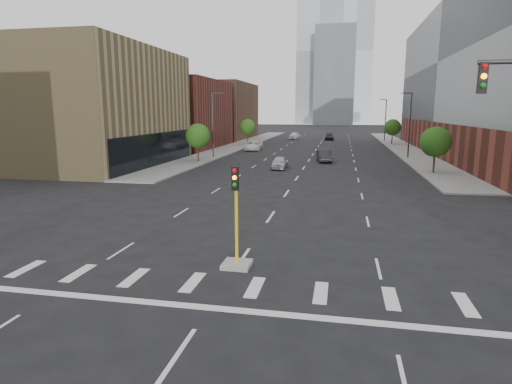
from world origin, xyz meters
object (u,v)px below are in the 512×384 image
(car_near_left, at_px, (280,163))
(car_mid_right, at_px, (324,156))
(car_distant, at_px, (294,136))
(car_far_left, at_px, (254,145))
(car_deep_right, at_px, (329,137))
(median_traffic_signal, at_px, (237,245))

(car_near_left, distance_m, car_mid_right, 9.23)
(car_distant, bearing_deg, car_mid_right, -73.17)
(car_near_left, bearing_deg, car_far_left, 108.61)
(car_mid_right, distance_m, car_far_left, 19.11)
(car_mid_right, xyz_separation_m, car_distant, (-8.64, 43.09, 0.05))
(car_deep_right, height_order, car_distant, car_distant)
(car_far_left, bearing_deg, car_distant, 79.22)
(car_mid_right, relative_size, car_far_left, 0.85)
(median_traffic_signal, relative_size, car_distant, 0.88)
(car_near_left, xyz_separation_m, car_mid_right, (4.81, 7.88, 0.09))
(car_deep_right, xyz_separation_m, car_distant, (-8.02, 0.33, 0.12))
(car_distant, bearing_deg, median_traffic_signal, -80.00)
(median_traffic_signal, height_order, car_distant, median_traffic_signal)
(car_near_left, xyz_separation_m, car_deep_right, (4.19, 50.64, 0.02))
(car_far_left, relative_size, car_deep_right, 1.14)
(car_far_left, xyz_separation_m, car_distant, (3.85, 28.63, 0.05))
(median_traffic_signal, distance_m, car_far_left, 55.16)
(median_traffic_signal, xyz_separation_m, car_deep_right, (1.50, 82.48, -0.24))
(car_mid_right, distance_m, car_distant, 43.95)
(car_near_left, xyz_separation_m, car_far_left, (-7.69, 22.34, 0.09))
(car_mid_right, xyz_separation_m, car_far_left, (-12.49, 14.47, -0.00))
(median_traffic_signal, height_order, car_deep_right, median_traffic_signal)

